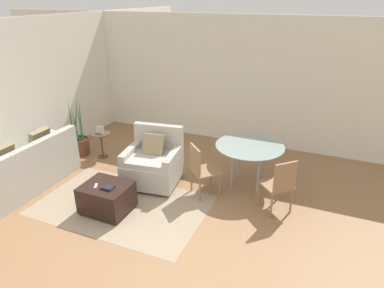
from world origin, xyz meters
name	(u,v)px	position (x,y,z in m)	size (l,w,h in m)	color
ground_plane	(130,242)	(0.00, 0.00, 0.00)	(20.00, 20.00, 0.00)	#936B47
wall_back	(224,80)	(0.00, 3.98, 1.38)	(12.00, 0.06, 2.75)	white
wall_left	(31,94)	(-3.05, 1.50, 1.38)	(0.06, 12.00, 2.75)	white
area_rug	(122,205)	(-0.60, 0.70, 0.00)	(2.67, 1.68, 0.01)	gray
couch	(23,171)	(-2.47, 0.52, 0.31)	(0.91, 1.93, 0.93)	#B2ADA3
armchair	(153,163)	(-0.49, 1.56, 0.38)	(1.01, 0.98, 0.99)	#B2ADA3
ottoman	(107,197)	(-0.72, 0.50, 0.25)	(0.71, 0.60, 0.46)	black
book_stack	(108,187)	(-0.63, 0.44, 0.47)	(0.18, 0.15, 0.03)	black
tv_remote_primary	(96,186)	(-0.84, 0.42, 0.46)	(0.10, 0.14, 0.01)	#B7B7BC
potted_plant	(78,143)	(-2.52, 2.00, 0.25)	(0.43, 0.43, 1.25)	brown
side_table	(101,141)	(-1.96, 2.05, 0.37)	(0.38, 0.38, 0.53)	#4C3828
picture_frame	(100,130)	(-1.96, 2.05, 0.61)	(0.16, 0.06, 0.15)	silver
dining_table	(250,150)	(1.08, 2.13, 0.68)	(1.17, 1.17, 0.76)	#8C9E99
dining_chair_near_left	(201,167)	(0.44, 1.49, 0.52)	(0.59, 0.59, 0.90)	#93704C
dining_chair_near_right	(280,183)	(1.72, 1.49, 0.52)	(0.59, 0.59, 0.90)	#93704C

